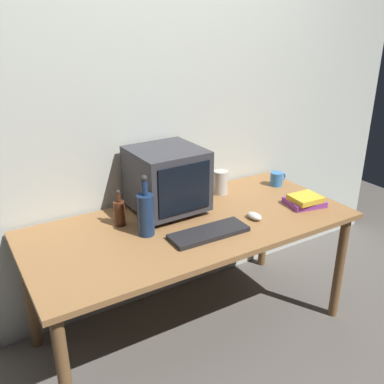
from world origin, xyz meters
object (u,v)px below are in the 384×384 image
Objects in this scene: keyboard at (209,233)px; mug at (277,179)px; bottle_tall at (146,213)px; crt_monitor at (167,179)px; metal_canister at (221,182)px; computer_mouse at (254,216)px; bottle_short at (119,212)px; book_stack at (305,201)px.

mug is (0.77, 0.35, 0.03)m from keyboard.
bottle_tall reaches higher than keyboard.
crt_monitor reaches higher than metal_canister.
computer_mouse reaches higher than keyboard.
mug is at bearing -1.73° from crt_monitor.
mug is at bearing 25.42° from keyboard.
bottle_short is (-0.35, 0.34, 0.06)m from keyboard.
book_stack is (0.96, -0.16, -0.09)m from bottle_tall.
bottle_short reaches higher than book_stack.
keyboard is 0.84m from mug.
computer_mouse is 0.49× the size of bottle_short.
metal_canister is (0.05, 0.40, 0.06)m from computer_mouse.
bottle_tall is 0.98m from book_stack.
bottle_short reaches higher than keyboard.
metal_canister is at bearing 7.44° from crt_monitor.
book_stack is at bearing -17.60° from bottle_short.
bottle_tall reaches higher than book_stack.
bottle_short is 0.72m from metal_canister.
metal_canister is (0.37, 0.43, 0.06)m from keyboard.
bottle_short is at bearing -174.41° from crt_monitor.
keyboard is 1.77× the size of book_stack.
bottle_short is 1.70× the size of mug.
crt_monitor is 1.22× the size of bottle_tall.
bottle_short is at bearing -179.72° from mug.
computer_mouse is at bearing -44.13° from crt_monitor.
bottle_short is at bearing 162.40° from book_stack.
crt_monitor is at bearing -172.56° from metal_canister.
keyboard is 0.69m from book_stack.
computer_mouse is at bearing -97.21° from metal_canister.
bottle_tall is 0.19m from bottle_short.
computer_mouse is 0.42× the size of book_stack.
computer_mouse is at bearing 5.33° from keyboard.
metal_canister is (-0.32, 0.41, 0.04)m from book_stack.
metal_canister is at bearing 128.00° from book_stack.
crt_monitor reaches higher than bottle_short.
mug reaches higher than computer_mouse.
metal_canister is at bearing 50.08° from keyboard.
bottle_short reaches higher than mug.
bottle_tall is 2.71× the size of mug.
mug is 0.80× the size of metal_canister.
bottle_tall is at bearing -139.01° from crt_monitor.
keyboard is 0.32m from computer_mouse.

